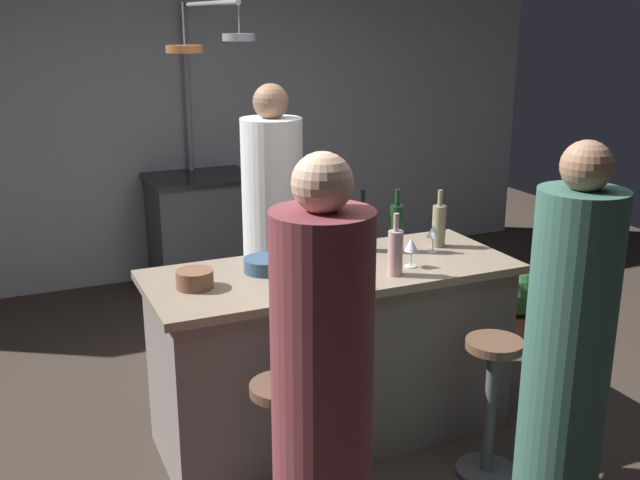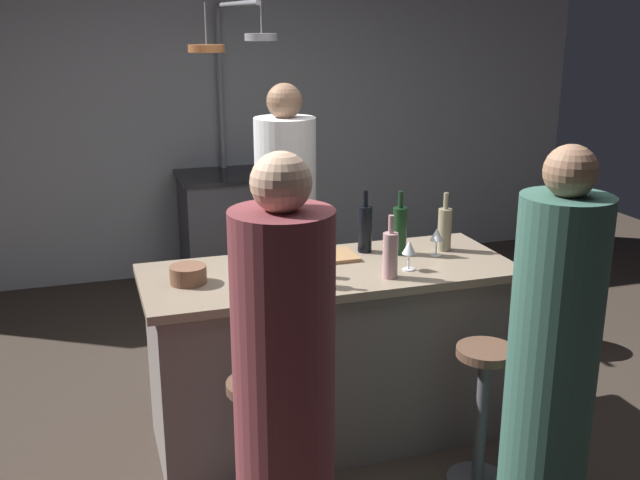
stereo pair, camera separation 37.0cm
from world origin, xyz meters
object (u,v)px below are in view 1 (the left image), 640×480
(bar_stool_right, at_px, (491,402))
(wine_glass_near_right_guest, at_px, (433,233))
(chef, at_px, (273,239))
(wine_bottle_amber, at_px, (307,262))
(wine_bottle_dark, at_px, (362,227))
(wine_bottle_white, at_px, (439,225))
(wine_bottle_red, at_px, (397,227))
(cutting_board, at_px, (324,257))
(pepper_mill, at_px, (305,255))
(wine_bottle_rose, at_px, (395,252))
(guest_left, at_px, (322,407))
(stove_range, at_px, (202,231))
(guest_right, at_px, (567,357))
(mixing_bowl_wooden, at_px, (195,279))
(mixing_bowl_blue, at_px, (266,265))
(wine_glass_by_chef, at_px, (411,246))
(potted_plant, at_px, (516,294))
(bar_stool_left, at_px, (283,452))

(bar_stool_right, distance_m, wine_glass_near_right_guest, 0.90)
(chef, relative_size, wine_bottle_amber, 5.76)
(wine_bottle_dark, bearing_deg, wine_bottle_white, -13.90)
(wine_bottle_red, bearing_deg, cutting_board, 174.36)
(wine_bottle_dark, bearing_deg, pepper_mill, -149.30)
(bar_stool_right, xyz_separation_m, wine_bottle_red, (-0.10, 0.73, 0.65))
(wine_bottle_rose, bearing_deg, wine_bottle_red, 59.65)
(cutting_board, bearing_deg, guest_left, -114.49)
(stove_range, bearing_deg, wine_bottle_amber, -94.57)
(guest_right, height_order, mixing_bowl_wooden, guest_right)
(cutting_board, distance_m, wine_bottle_rose, 0.43)
(wine_bottle_rose, bearing_deg, guest_left, -132.65)
(cutting_board, bearing_deg, mixing_bowl_blue, -168.33)
(bar_stool_right, distance_m, mixing_bowl_wooden, 1.46)
(mixing_bowl_wooden, bearing_deg, wine_bottle_dark, 11.72)
(stove_range, height_order, bar_stool_right, stove_range)
(bar_stool_right, distance_m, mixing_bowl_blue, 1.22)
(wine_bottle_rose, bearing_deg, wine_bottle_dark, 85.29)
(wine_glass_by_chef, bearing_deg, stove_range, 97.77)
(chef, distance_m, cutting_board, 0.78)
(guest_left, height_order, wine_glass_by_chef, guest_left)
(guest_left, height_order, potted_plant, guest_left)
(bar_stool_left, distance_m, wine_bottle_dark, 1.29)
(chef, distance_m, wine_glass_near_right_guest, 1.07)
(potted_plant, distance_m, wine_bottle_rose, 1.79)
(guest_right, bearing_deg, wine_bottle_amber, 133.10)
(stove_range, bearing_deg, chef, -88.65)
(wine_bottle_dark, relative_size, wine_glass_by_chef, 2.22)
(pepper_mill, bearing_deg, wine_bottle_white, 10.42)
(cutting_board, distance_m, mixing_bowl_wooden, 0.72)
(guest_left, height_order, wine_bottle_red, guest_left)
(chef, bearing_deg, wine_bottle_white, -52.80)
(wine_bottle_red, height_order, mixing_bowl_blue, wine_bottle_red)
(wine_glass_near_right_guest, height_order, mixing_bowl_wooden, wine_glass_near_right_guest)
(stove_range, height_order, wine_glass_near_right_guest, wine_glass_near_right_guest)
(mixing_bowl_blue, bearing_deg, bar_stool_left, -105.22)
(wine_bottle_rose, bearing_deg, potted_plant, 30.59)
(stove_range, bearing_deg, wine_bottle_white, -74.31)
(wine_bottle_amber, bearing_deg, wine_glass_near_right_guest, 14.00)
(wine_bottle_rose, xyz_separation_m, mixing_bowl_wooden, (-0.90, 0.21, -0.07))
(wine_bottle_red, distance_m, wine_glass_near_right_guest, 0.19)
(wine_glass_near_right_guest, bearing_deg, wine_bottle_dark, 151.00)
(potted_plant, relative_size, mixing_bowl_blue, 2.49)
(cutting_board, xyz_separation_m, wine_bottle_white, (0.64, -0.05, 0.11))
(wine_bottle_amber, bearing_deg, wine_bottle_dark, 38.59)
(potted_plant, xyz_separation_m, wine_bottle_red, (-1.22, -0.51, 0.73))
(pepper_mill, relative_size, wine_bottle_rose, 0.70)
(stove_range, relative_size, wine_bottle_dark, 2.74)
(wine_bottle_rose, distance_m, wine_bottle_white, 0.53)
(cutting_board, xyz_separation_m, wine_bottle_dark, (0.23, 0.05, 0.12))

